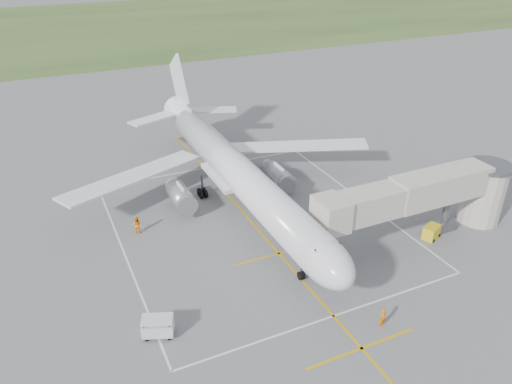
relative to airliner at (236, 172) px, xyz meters
name	(u,v)px	position (x,y,z in m)	size (l,w,h in m)	color
ground	(239,208)	(0.00, -0.75, -4.39)	(700.00, 700.00, 0.00)	#5C5C5F
grass_strip	(81,27)	(0.00, 129.25, -4.38)	(700.00, 120.00, 0.02)	#334D22
apron_markings	(261,233)	(0.00, -6.57, -4.38)	(28.20, 60.00, 0.01)	#C4920B
airliner	(236,172)	(0.00, 0.00, 0.00)	(38.93, 46.75, 13.52)	silver
jet_bridge	(433,195)	(15.72, -14.25, 0.35)	(23.40, 5.00, 7.20)	#AEA89D
gpu_unit	(431,232)	(15.74, -14.92, -3.70)	(2.20, 1.88, 1.41)	gold
baggage_cart	(158,327)	(-13.87, -16.74, -3.52)	(2.83, 2.27, 1.71)	silver
ramp_worker_nose	(383,318)	(2.91, -23.43, -3.51)	(0.64, 0.42, 1.76)	orange
ramp_worker_wing	(137,224)	(-11.86, -0.90, -3.43)	(0.94, 0.73, 1.93)	orange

